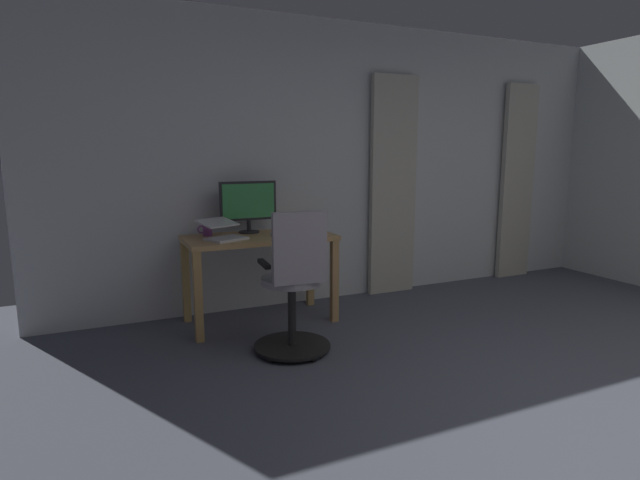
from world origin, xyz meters
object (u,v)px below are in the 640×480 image
(office_chair, at_px, (294,289))
(computer_monitor, at_px, (248,203))
(computer_keyboard, at_px, (294,233))
(mug_coffee, at_px, (207,230))
(desk, at_px, (259,249))
(laptop, at_px, (223,233))

(office_chair, xyz_separation_m, computer_monitor, (0.03, -0.98, 0.52))
(computer_monitor, bearing_deg, computer_keyboard, 142.05)
(computer_monitor, distance_m, mug_coffee, 0.42)
(computer_keyboard, bearing_deg, desk, -12.91)
(desk, xyz_separation_m, office_chair, (0.00, 0.80, -0.14))
(computer_monitor, distance_m, computer_keyboard, 0.47)
(desk, xyz_separation_m, laptop, (0.32, 0.06, 0.17))
(laptop, height_order, mug_coffee, laptop)
(desk, height_order, office_chair, office_chair)
(computer_monitor, height_order, computer_keyboard, computer_monitor)
(mug_coffee, bearing_deg, computer_monitor, -178.43)
(computer_monitor, bearing_deg, mug_coffee, 1.57)
(office_chair, height_order, laptop, office_chair)
(computer_monitor, bearing_deg, office_chair, 91.90)
(office_chair, height_order, computer_keyboard, office_chair)
(laptop, bearing_deg, computer_keyboard, 155.73)
(office_chair, xyz_separation_m, laptop, (0.32, -0.74, 0.31))
(computer_monitor, relative_size, computer_keyboard, 1.30)
(computer_monitor, xyz_separation_m, laptop, (0.29, 0.24, -0.20))
(computer_keyboard, relative_size, laptop, 0.90)
(computer_monitor, relative_size, laptop, 1.18)
(computer_monitor, bearing_deg, laptop, 40.16)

